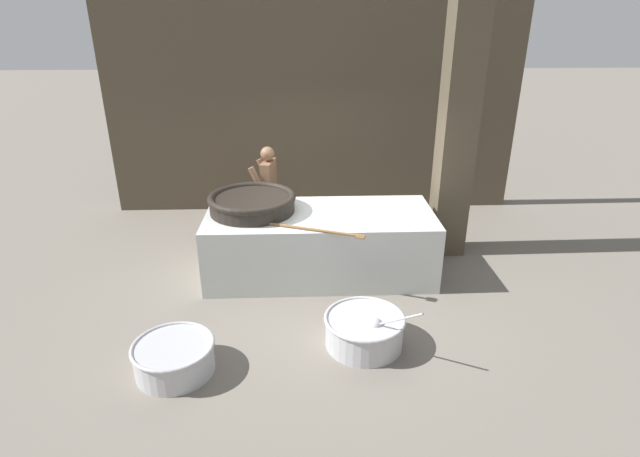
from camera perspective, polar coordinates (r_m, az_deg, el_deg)
The scene contains 9 objects.
ground_plane at distance 7.67m, azimuth 0.00°, elevation -5.01°, with size 60.00×60.00×0.00m, color slate.
back_wall at distance 9.76m, azimuth -0.67°, elevation 13.31°, with size 7.79×0.24×3.87m, color #4C4233.
support_pillar at distance 8.02m, azimuth 15.34°, elevation 10.26°, with size 0.51×0.51×3.87m, color #4C4233.
hearth_platform at distance 7.45m, azimuth 0.00°, elevation -1.72°, with size 3.32×1.44×0.97m.
giant_wok_near at distance 7.34m, azimuth -7.76°, elevation 2.99°, with size 1.28×1.28×0.26m.
stirring_paddle at distance 6.65m, azimuth -0.79°, elevation -0.14°, with size 1.48×0.62×0.04m.
cook at distance 8.43m, azimuth -5.90°, elevation 4.25°, with size 0.45×0.65×1.66m.
prep_bowl_vegetables at distance 6.03m, azimuth 5.10°, elevation -11.40°, with size 1.02×1.04×0.78m.
prep_bowl_meat at distance 5.86m, azimuth -16.34°, elevation -13.83°, with size 0.90×0.90×0.36m.
Camera 1 is at (-0.26, -6.74, 3.65)m, focal length 28.00 mm.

